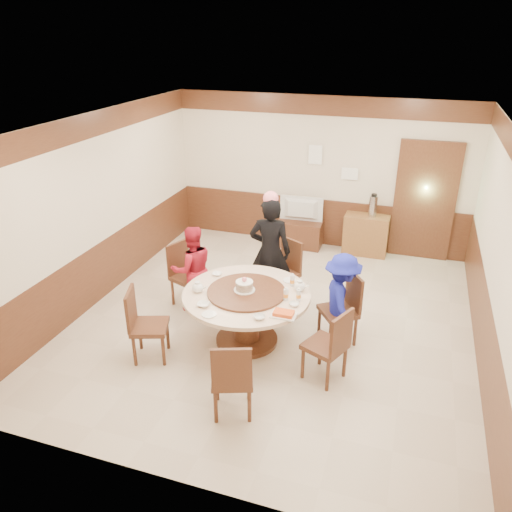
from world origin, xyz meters
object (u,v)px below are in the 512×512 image
(person_blue, at_px, (341,300))
(television, at_px, (301,210))
(tv_stand, at_px, (300,234))
(side_cabinet, at_px, (366,235))
(banquet_table, at_px, (247,307))
(birthday_cake, at_px, (244,286))
(person_red, at_px, (193,269))
(shrimp_platter, at_px, (284,314))
(thermos, at_px, (373,206))
(person_standing, at_px, (270,252))

(person_blue, relative_size, television, 1.58)
(tv_stand, distance_m, side_cabinet, 1.25)
(banquet_table, relative_size, birthday_cake, 6.00)
(banquet_table, xyz_separation_m, person_red, (-1.03, 0.58, 0.13))
(banquet_table, relative_size, shrimp_platter, 5.55)
(banquet_table, relative_size, thermos, 4.38)
(person_standing, relative_size, person_blue, 1.31)
(birthday_cake, bearing_deg, tv_stand, 91.04)
(tv_stand, relative_size, thermos, 2.24)
(person_standing, height_order, tv_stand, person_standing)
(tv_stand, height_order, thermos, thermos)
(tv_stand, bearing_deg, shrimp_platter, -79.52)
(person_blue, height_order, tv_stand, person_blue)
(person_blue, relative_size, tv_stand, 1.52)
(tv_stand, xyz_separation_m, thermos, (1.32, 0.03, 0.69))
(television, bearing_deg, person_standing, 89.05)
(birthday_cake, height_order, thermos, thermos)
(tv_stand, bearing_deg, thermos, 1.30)
(person_red, height_order, birthday_cake, person_red)
(banquet_table, height_order, person_standing, person_standing)
(person_standing, distance_m, birthday_cake, 1.11)
(side_cabinet, relative_size, thermos, 2.11)
(banquet_table, bearing_deg, side_cabinet, 71.30)
(banquet_table, relative_size, person_standing, 0.98)
(person_red, height_order, thermos, person_red)
(person_standing, xyz_separation_m, thermos, (1.25, 2.29, 0.09))
(banquet_table, distance_m, person_blue, 1.24)
(person_blue, height_order, shrimp_platter, person_blue)
(person_red, relative_size, birthday_cake, 4.77)
(shrimp_platter, height_order, thermos, thermos)
(person_standing, bearing_deg, side_cabinet, -125.16)
(thermos, bearing_deg, side_cabinet, 180.00)
(person_red, distance_m, thermos, 3.64)
(person_standing, relative_size, birthday_cake, 6.10)
(thermos, bearing_deg, tv_stand, -178.70)
(person_blue, height_order, birthday_cake, person_blue)
(person_standing, height_order, birthday_cake, person_standing)
(banquet_table, relative_size, television, 2.03)
(banquet_table, relative_size, side_cabinet, 2.08)
(shrimp_platter, bearing_deg, person_red, 149.32)
(banquet_table, xyz_separation_m, person_standing, (-0.02, 1.12, 0.31))
(side_cabinet, bearing_deg, person_blue, -89.50)
(banquet_table, distance_m, television, 3.39)
(television, bearing_deg, birthday_cake, 88.22)
(person_red, distance_m, television, 2.96)
(person_standing, relative_size, person_red, 1.28)
(person_standing, xyz_separation_m, television, (-0.07, 2.26, -0.11))
(television, bearing_deg, person_blue, 110.06)
(banquet_table, xyz_separation_m, birthday_cake, (-0.03, 0.01, 0.31))
(person_blue, xyz_separation_m, shrimp_platter, (-0.57, -0.77, 0.13))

